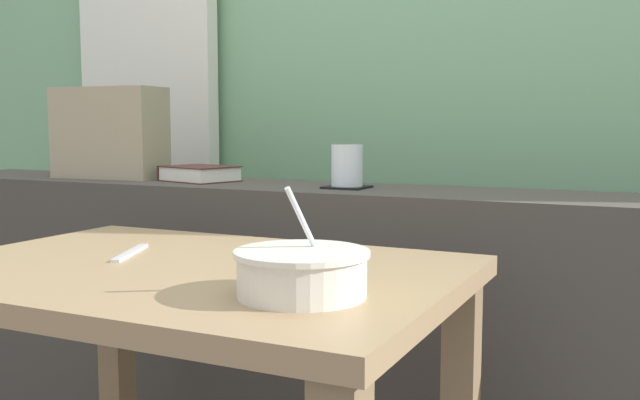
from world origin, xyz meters
TOP-DOWN VIEW (x-y plane):
  - curtain_left_panel at (-1.04, 1.01)m, footprint 0.56×0.06m
  - dark_console_ledge at (0.00, 0.55)m, footprint 2.80×0.33m
  - breakfast_table at (-0.08, -0.08)m, footprint 0.91×0.64m
  - coaster_square at (-0.05, 0.54)m, footprint 0.10×0.10m
  - juice_glass at (-0.05, 0.54)m, footprint 0.08×0.08m
  - closed_book at (-0.50, 0.56)m, footprint 0.22×0.19m
  - throw_pillow at (-0.80, 0.55)m, footprint 0.33×0.16m
  - soup_bowl at (0.20, -0.19)m, footprint 0.19×0.19m
  - fork_utensil at (-0.23, -0.04)m, footprint 0.08×0.16m

SIDE VIEW (x-z plane):
  - dark_console_ledge at x=0.00m, z-range 0.00..0.78m
  - breakfast_table at x=-0.08m, z-range 0.22..0.92m
  - fork_utensil at x=-0.23m, z-range 0.70..0.71m
  - soup_bowl at x=0.20m, z-range 0.65..0.81m
  - coaster_square at x=-0.05m, z-range 0.78..0.79m
  - closed_book at x=-0.50m, z-range 0.78..0.82m
  - juice_glass at x=-0.05m, z-range 0.79..0.89m
  - throw_pillow at x=-0.80m, z-range 0.78..1.04m
  - curtain_left_panel at x=-1.04m, z-range 0.00..2.50m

